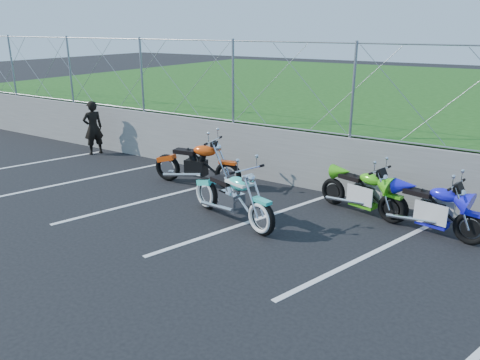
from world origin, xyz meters
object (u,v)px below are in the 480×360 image
Objects in this scene: cruiser_turquoise at (233,199)px; sportbike_green at (363,193)px; sportbike_blue at (433,211)px; naked_orange at (198,165)px; person_standing at (93,128)px.

sportbike_green is (1.94, 1.72, -0.04)m from cruiser_turquoise.
cruiser_turquoise is 1.19× the size of sportbike_green.
cruiser_turquoise reaches higher than sportbike_blue.
naked_orange is at bearing -168.33° from sportbike_blue.
sportbike_green is 1.21× the size of person_standing.
naked_orange is 1.45× the size of person_standing.
person_standing is (-9.49, 0.53, 0.34)m from sportbike_blue.
cruiser_turquoise is at bearing -145.46° from sportbike_blue.
sportbike_blue is at bearing 41.72° from cruiser_turquoise.
sportbike_blue is 9.51m from person_standing.
naked_orange is 5.19m from sportbike_blue.
naked_orange is 3.84m from sportbike_green.
person_standing is at bearing 179.71° from cruiser_turquoise.
naked_orange is 1.20× the size of sportbike_green.
naked_orange is at bearing 102.40° from person_standing.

